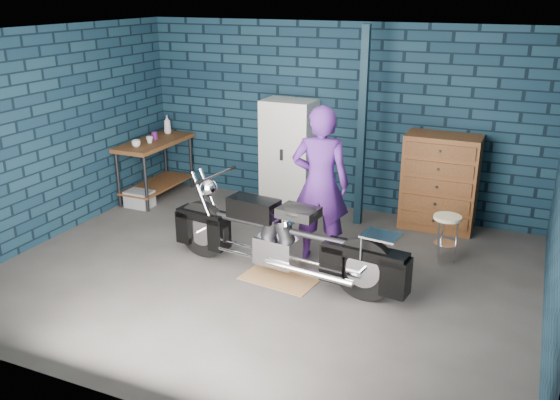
{
  "coord_description": "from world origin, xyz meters",
  "views": [
    {
      "loc": [
        2.68,
        -5.6,
        3.12
      ],
      "look_at": [
        0.08,
        0.3,
        0.81
      ],
      "focal_mm": 38.0,
      "sensor_mm": 36.0,
      "label": 1
    }
  ],
  "objects_px": {
    "person": "(320,184)",
    "tool_chest": "(440,182)",
    "shop_stool": "(445,239)",
    "workbench": "(156,169)",
    "locker": "(289,154)",
    "storage_bin": "(140,199)",
    "motorcycle": "(283,232)"
  },
  "relations": [
    {
      "from": "storage_bin",
      "to": "shop_stool",
      "type": "bearing_deg",
      "value": -1.35
    },
    {
      "from": "workbench",
      "to": "storage_bin",
      "type": "height_order",
      "value": "workbench"
    },
    {
      "from": "motorcycle",
      "to": "storage_bin",
      "type": "bearing_deg",
      "value": 163.58
    },
    {
      "from": "person",
      "to": "locker",
      "type": "relative_size",
      "value": 1.17
    },
    {
      "from": "motorcycle",
      "to": "tool_chest",
      "type": "relative_size",
      "value": 1.92
    },
    {
      "from": "locker",
      "to": "person",
      "type": "bearing_deg",
      "value": -55.58
    },
    {
      "from": "person",
      "to": "tool_chest",
      "type": "xyz_separation_m",
      "value": [
        1.15,
        1.56,
        -0.29
      ]
    },
    {
      "from": "person",
      "to": "storage_bin",
      "type": "distance_m",
      "value": 3.26
    },
    {
      "from": "motorcycle",
      "to": "shop_stool",
      "type": "bearing_deg",
      "value": 41.99
    },
    {
      "from": "storage_bin",
      "to": "locker",
      "type": "distance_m",
      "value": 2.35
    },
    {
      "from": "tool_chest",
      "to": "motorcycle",
      "type": "bearing_deg",
      "value": -121.08
    },
    {
      "from": "motorcycle",
      "to": "locker",
      "type": "xyz_separation_m",
      "value": [
        -0.88,
        2.23,
        0.25
      ]
    },
    {
      "from": "tool_chest",
      "to": "shop_stool",
      "type": "relative_size",
      "value": 2.19
    },
    {
      "from": "storage_bin",
      "to": "shop_stool",
      "type": "relative_size",
      "value": 0.66
    },
    {
      "from": "tool_chest",
      "to": "storage_bin",
      "type": "bearing_deg",
      "value": -167.01
    },
    {
      "from": "workbench",
      "to": "motorcycle",
      "type": "height_order",
      "value": "motorcycle"
    },
    {
      "from": "person",
      "to": "tool_chest",
      "type": "bearing_deg",
      "value": -138.63
    },
    {
      "from": "motorcycle",
      "to": "person",
      "type": "relative_size",
      "value": 1.33
    },
    {
      "from": "workbench",
      "to": "locker",
      "type": "bearing_deg",
      "value": 13.19
    },
    {
      "from": "tool_chest",
      "to": "person",
      "type": "bearing_deg",
      "value": -126.3
    },
    {
      "from": "workbench",
      "to": "tool_chest",
      "type": "xyz_separation_m",
      "value": [
        4.27,
        0.48,
        0.2
      ]
    },
    {
      "from": "locker",
      "to": "shop_stool",
      "type": "bearing_deg",
      "value": -23.49
    },
    {
      "from": "shop_stool",
      "to": "tool_chest",
      "type": "bearing_deg",
      "value": 104.49
    },
    {
      "from": "motorcycle",
      "to": "shop_stool",
      "type": "distance_m",
      "value": 2.0
    },
    {
      "from": "workbench",
      "to": "locker",
      "type": "distance_m",
      "value": 2.13
    },
    {
      "from": "storage_bin",
      "to": "person",
      "type": "bearing_deg",
      "value": -10.67
    },
    {
      "from": "locker",
      "to": "tool_chest",
      "type": "xyz_separation_m",
      "value": [
        2.22,
        0.0,
        -0.15
      ]
    },
    {
      "from": "motorcycle",
      "to": "tool_chest",
      "type": "xyz_separation_m",
      "value": [
        1.34,
        2.23,
        0.1
      ]
    },
    {
      "from": "workbench",
      "to": "person",
      "type": "distance_m",
      "value": 3.34
    },
    {
      "from": "workbench",
      "to": "storage_bin",
      "type": "bearing_deg",
      "value": -87.71
    },
    {
      "from": "locker",
      "to": "shop_stool",
      "type": "distance_m",
      "value": 2.77
    },
    {
      "from": "workbench",
      "to": "shop_stool",
      "type": "height_order",
      "value": "workbench"
    }
  ]
}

